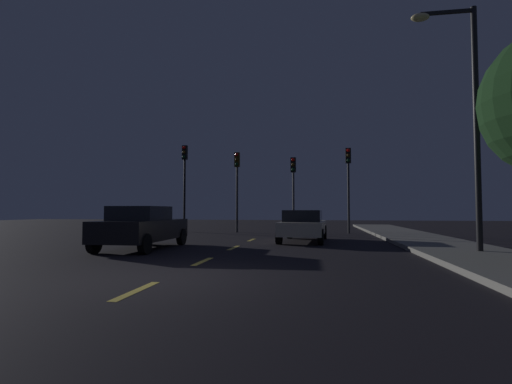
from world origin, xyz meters
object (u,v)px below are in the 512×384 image
Objects in this scene: traffic_signal_center_right at (293,180)px; street_lamp_right at (466,106)px; car_adjacent_lane at (142,227)px; traffic_signal_far_right at (348,174)px; traffic_signal_center_left at (237,176)px; traffic_signal_far_left at (185,172)px; car_stopped_ahead at (303,225)px.

traffic_signal_center_right is 0.60× the size of street_lamp_right.
traffic_signal_far_right is at bearing 52.99° from car_adjacent_lane.
traffic_signal_far_right is (3.27, 0.00, 0.32)m from traffic_signal_center_right.
traffic_signal_center_left is 14.50m from street_lamp_right.
car_stopped_ahead is (7.74, -6.38, -3.10)m from traffic_signal_far_left.
traffic_signal_far_left is 1.11× the size of traffic_signal_center_left.
car_adjacent_lane is 0.59× the size of street_lamp_right.
traffic_signal_center_right is at bearing -0.02° from traffic_signal_far_left.
street_lamp_right is at bearing -2.17° from car_adjacent_lane.
traffic_signal_far_left reaches higher than car_adjacent_lane.
traffic_signal_far_right is (10.17, -0.00, -0.27)m from traffic_signal_far_left.
car_stopped_ahead is at bearing -110.88° from traffic_signal_far_right.
traffic_signal_far_left is at bearing 140.50° from car_stopped_ahead.
street_lamp_right is (2.69, -10.94, 1.01)m from traffic_signal_far_right.
traffic_signal_far_left is at bearing 179.98° from traffic_signal_center_right.
traffic_signal_center_right is 3.28m from traffic_signal_far_right.
car_stopped_ahead is (-2.43, -6.38, -2.83)m from traffic_signal_far_right.
traffic_signal_far_right reaches higher than car_adjacent_lane.
traffic_signal_far_left is 6.93m from traffic_signal_center_right.
traffic_signal_center_left is 1.10× the size of car_adjacent_lane.
car_stopped_ahead is at bearing -39.50° from traffic_signal_far_left.
car_adjacent_lane is (-4.68, -10.54, -2.45)m from traffic_signal_center_right.
traffic_signal_center_right is 1.01× the size of car_stopped_ahead.
car_adjacent_lane is 11.29m from street_lamp_right.
car_adjacent_lane is at bearing -142.95° from car_stopped_ahead.
car_adjacent_lane is at bearing -78.07° from traffic_signal_far_left.
traffic_signal_center_right reaches higher than car_adjacent_lane.
traffic_signal_center_left reaches higher than car_adjacent_lane.
car_adjacent_lane is (-5.51, -4.16, 0.06)m from car_stopped_ahead.
traffic_signal_far_right reaches higher than traffic_signal_center_left.
traffic_signal_far_right is at bearing 103.83° from street_lamp_right.
traffic_signal_center_right is 6.90m from car_stopped_ahead.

